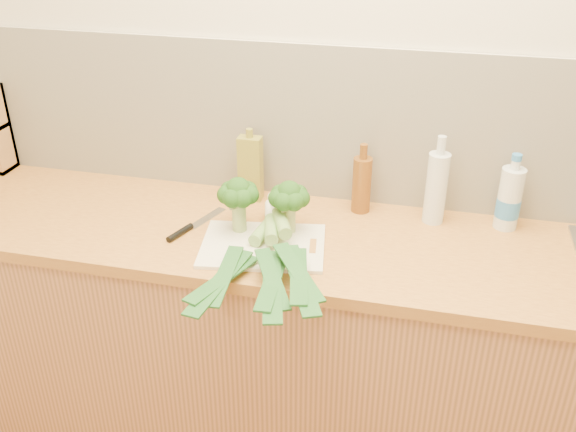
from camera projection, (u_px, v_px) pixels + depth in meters
name	position (u px, v px, depth m)	size (l,w,h in m)	color
room_shell	(352.00, 127.00, 2.15)	(3.50, 3.50, 3.50)	beige
counter	(330.00, 349.00, 2.25)	(3.20, 0.62, 0.90)	#BA7A4D
chopping_board	(263.00, 246.00, 1.98)	(0.38, 0.28, 0.01)	white
broccoli_left	(238.00, 195.00, 2.00)	(0.13, 0.13, 0.18)	#8BA35F
broccoli_right	(289.00, 198.00, 2.00)	(0.13, 0.13, 0.17)	#8BA35F
leek_front	(252.00, 244.00, 1.94)	(0.15, 0.63, 0.04)	white
leek_mid	(271.00, 243.00, 1.91)	(0.22, 0.63, 0.04)	white
leek_back	(286.00, 235.00, 1.91)	(0.30, 0.63, 0.04)	white
chefs_knife	(187.00, 229.00, 2.07)	(0.12, 0.27, 0.02)	silver
oil_tin	(250.00, 168.00, 2.23)	(0.08, 0.05, 0.26)	olive
glass_bottle	(436.00, 187.00, 2.08)	(0.07, 0.07, 0.30)	silver
amber_bottle	(362.00, 184.00, 2.15)	(0.06, 0.06, 0.24)	brown
water_bottle	(509.00, 200.00, 2.06)	(0.08, 0.08, 0.24)	silver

